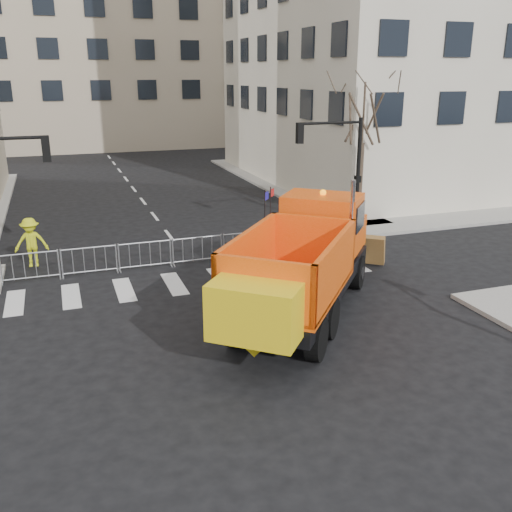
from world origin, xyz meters
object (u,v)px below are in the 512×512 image
object	(u,v)px
plow_truck	(303,261)
newspaper_box	(337,226)
cop_a	(343,236)
cop_b	(343,246)
worker	(31,242)
cop_c	(351,242)

from	to	relation	value
plow_truck	newspaper_box	bearing A→B (deg)	5.45
cop_a	cop_b	bearing A→B (deg)	29.35
cop_b	worker	size ratio (longest dim) A/B	0.92
newspaper_box	worker	bearing A→B (deg)	170.67
cop_a	cop_c	size ratio (longest dim) A/B	1.24
cop_a	cop_b	size ratio (longest dim) A/B	1.13
cop_a	worker	distance (m)	12.24
cop_a	worker	xyz separation A→B (m)	(-11.90, 2.87, 0.11)
cop_a	newspaper_box	bearing A→B (deg)	-147.48
cop_c	worker	xyz separation A→B (m)	(-12.18, 3.09, 0.30)
cop_b	newspaper_box	bearing A→B (deg)	-100.26
plow_truck	cop_c	world-z (taller)	plow_truck
cop_a	plow_truck	bearing A→B (deg)	15.93
cop_b	cop_c	xyz separation A→B (m)	(0.74, 0.72, -0.08)
plow_truck	cop_b	world-z (taller)	plow_truck
worker	newspaper_box	distance (m)	13.00
plow_truck	worker	bearing A→B (deg)	86.35
plow_truck	cop_b	size ratio (longest dim) A/B	5.66
cop_c	cop_b	bearing A→B (deg)	13.12
cop_b	worker	world-z (taller)	worker
worker	newspaper_box	bearing A→B (deg)	3.30
cop_c	newspaper_box	size ratio (longest dim) A/B	1.46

